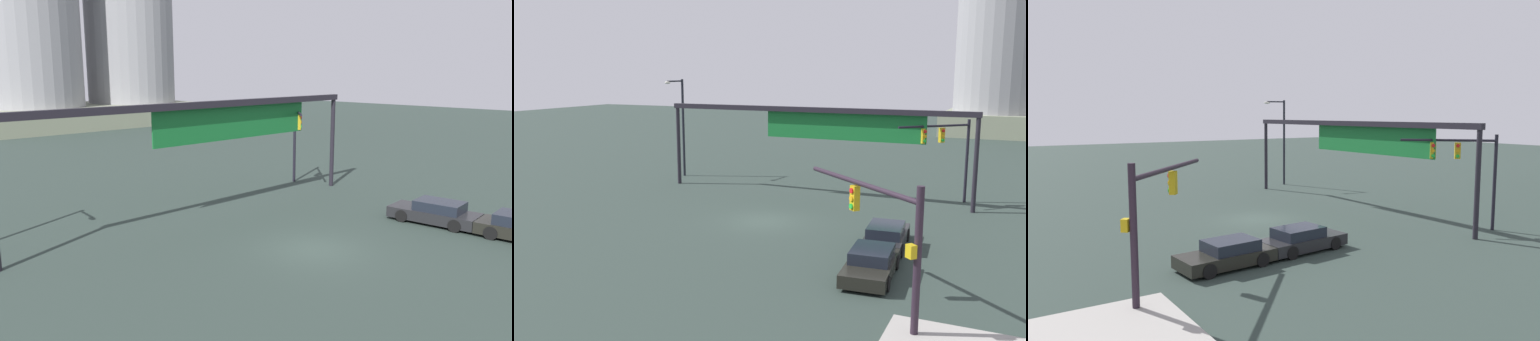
# 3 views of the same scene
# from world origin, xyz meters

# --- Properties ---
(ground_plane) EXTENTS (176.93, 176.93, 0.00)m
(ground_plane) POSITION_xyz_m (0.00, 0.00, 0.00)
(ground_plane) COLOR #2B3832
(traffic_signal_near_corner) EXTENTS (3.92, 3.89, 5.52)m
(traffic_signal_near_corner) POSITION_xyz_m (8.89, 8.81, 3.94)
(traffic_signal_near_corner) COLOR black
(traffic_signal_near_corner) RESTS_ON ground
(overhead_sign_gantry) EXTENTS (21.96, 0.43, 6.20)m
(overhead_sign_gantry) POSITION_xyz_m (0.75, 7.32, 5.17)
(overhead_sign_gantry) COLOR black
(overhead_sign_gantry) RESTS_ON ground
(sedan_car_waiting_far) EXTENTS (2.24, 4.56, 1.21)m
(sedan_car_waiting_far) POSITION_xyz_m (7.52, -1.88, 0.57)
(sedan_car_waiting_far) COLOR black
(sedan_car_waiting_far) RESTS_ON ground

